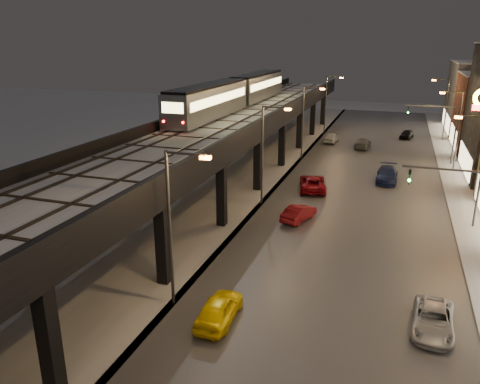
% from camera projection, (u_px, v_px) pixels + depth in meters
% --- Properties ---
extents(road_surface, '(17.00, 120.00, 0.06)m').
position_uv_depth(road_surface, '(357.00, 200.00, 44.12)').
color(road_surface, '#46474D').
rests_on(road_surface, ground).
extents(sidewalk_right, '(4.00, 120.00, 0.14)m').
position_uv_depth(sidewalk_right, '(473.00, 211.00, 41.04)').
color(sidewalk_right, '#9FA1A8').
rests_on(sidewalk_right, ground).
extents(under_viaduct_pavement, '(11.00, 120.00, 0.06)m').
position_uv_depth(under_viaduct_pavement, '(223.00, 186.00, 48.25)').
color(under_viaduct_pavement, '#9FA1A8').
rests_on(under_viaduct_pavement, ground).
extents(elevated_viaduct, '(9.00, 100.00, 6.30)m').
position_uv_depth(elevated_viaduct, '(210.00, 138.00, 43.67)').
color(elevated_viaduct, black).
rests_on(elevated_viaduct, ground).
extents(viaduct_trackbed, '(8.40, 100.00, 0.32)m').
position_uv_depth(viaduct_trackbed, '(211.00, 130.00, 43.55)').
color(viaduct_trackbed, '#B2B7C1').
rests_on(viaduct_trackbed, elevated_viaduct).
extents(viaduct_parapet_streetside, '(0.30, 100.00, 1.10)m').
position_uv_depth(viaduct_parapet_streetside, '(255.00, 128.00, 42.10)').
color(viaduct_parapet_streetside, black).
rests_on(viaduct_parapet_streetside, elevated_viaduct).
extents(viaduct_parapet_far, '(0.30, 100.00, 1.10)m').
position_uv_depth(viaduct_parapet_far, '(169.00, 122.00, 44.76)').
color(viaduct_parapet_far, black).
rests_on(viaduct_parapet_far, elevated_viaduct).
extents(streetlight_left_1, '(2.57, 0.28, 9.00)m').
position_uv_depth(streetlight_left_1, '(174.00, 219.00, 25.13)').
color(streetlight_left_1, '#38383A').
rests_on(streetlight_left_1, ground).
extents(streetlight_left_2, '(2.57, 0.28, 9.00)m').
position_uv_depth(streetlight_left_2, '(265.00, 149.00, 41.32)').
color(streetlight_left_2, '#38383A').
rests_on(streetlight_left_2, ground).
extents(streetlight_right_2, '(2.56, 0.28, 9.00)m').
position_uv_depth(streetlight_right_2, '(479.00, 164.00, 36.08)').
color(streetlight_right_2, '#38383A').
rests_on(streetlight_right_2, ground).
extents(streetlight_left_3, '(2.57, 0.28, 9.00)m').
position_uv_depth(streetlight_left_3, '(305.00, 118.00, 57.52)').
color(streetlight_left_3, '#38383A').
rests_on(streetlight_left_3, ground).
extents(streetlight_right_3, '(2.56, 0.28, 9.00)m').
position_uv_depth(streetlight_right_3, '(457.00, 126.00, 52.27)').
color(streetlight_right_3, '#38383A').
rests_on(streetlight_right_3, ground).
extents(streetlight_left_4, '(2.57, 0.28, 9.00)m').
position_uv_depth(streetlight_left_4, '(327.00, 101.00, 73.72)').
color(streetlight_left_4, '#38383A').
rests_on(streetlight_left_4, ground).
extents(streetlight_right_4, '(2.56, 0.28, 9.00)m').
position_uv_depth(streetlight_right_4, '(445.00, 105.00, 68.47)').
color(streetlight_right_4, '#38383A').
rests_on(streetlight_right_4, ground).
extents(traffic_light_rig_b, '(6.10, 0.34, 7.00)m').
position_uv_depth(traffic_light_rig_b, '(445.00, 127.00, 55.47)').
color(traffic_light_rig_b, '#38383A').
rests_on(traffic_light_rig_b, ground).
extents(subway_train, '(2.85, 34.67, 3.40)m').
position_uv_depth(subway_train, '(237.00, 92.00, 56.84)').
color(subway_train, gray).
rests_on(subway_train, viaduct_trackbed).
extents(car_taxi, '(1.81, 4.24, 1.43)m').
position_uv_depth(car_taxi, '(219.00, 310.00, 24.90)').
color(car_taxi, '#FBD600').
rests_on(car_taxi, ground).
extents(car_near_white, '(2.48, 4.20, 1.31)m').
position_uv_depth(car_near_white, '(299.00, 214.00, 38.82)').
color(car_near_white, maroon).
rests_on(car_near_white, ground).
extents(car_mid_silver, '(3.56, 5.77, 1.49)m').
position_uv_depth(car_mid_silver, '(313.00, 183.00, 46.66)').
color(car_mid_silver, maroon).
rests_on(car_mid_silver, ground).
extents(car_mid_dark, '(2.12, 4.73, 1.35)m').
position_uv_depth(car_mid_dark, '(363.00, 144.00, 64.76)').
color(car_mid_dark, '#545557').
rests_on(car_mid_dark, ground).
extents(car_far_white, '(1.99, 4.32, 1.43)m').
position_uv_depth(car_far_white, '(331.00, 138.00, 68.35)').
color(car_far_white, silver).
rests_on(car_far_white, ground).
extents(car_onc_dark, '(2.32, 4.52, 1.22)m').
position_uv_depth(car_onc_dark, '(433.00, 321.00, 24.11)').
color(car_onc_dark, '#A1A4AC').
rests_on(car_onc_dark, ground).
extents(car_onc_white, '(2.15, 5.21, 1.51)m').
position_uv_depth(car_onc_white, '(387.00, 175.00, 49.47)').
color(car_onc_white, '#17224C').
rests_on(car_onc_white, ground).
extents(car_onc_red, '(2.38, 4.05, 1.29)m').
position_uv_depth(car_onc_red, '(407.00, 135.00, 70.99)').
color(car_onc_red, black).
rests_on(car_onc_red, ground).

